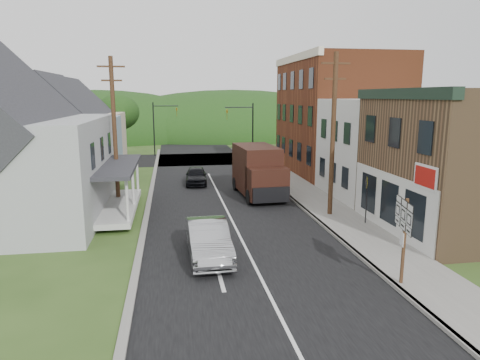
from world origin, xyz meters
name	(u,v)px	position (x,y,z in m)	size (l,w,h in m)	color
ground	(242,242)	(0.00, 0.00, 0.00)	(120.00, 120.00, 0.00)	#2D4719
road	(219,194)	(0.00, 10.00, 0.00)	(9.00, 90.00, 0.02)	black
cross_road	(201,159)	(0.00, 27.00, 0.00)	(60.00, 9.00, 0.02)	black
sidewalk_right	(309,197)	(5.90, 8.00, 0.07)	(2.80, 55.00, 0.15)	slate
curb_right	(290,197)	(4.55, 8.00, 0.07)	(0.20, 55.00, 0.15)	slate
curb_left	(149,203)	(-4.65, 8.00, 0.06)	(0.30, 55.00, 0.12)	slate
storefront_tan	(468,162)	(11.30, 0.00, 3.50)	(8.00, 8.00, 7.00)	brown
storefront_white	(391,149)	(11.30, 7.50, 3.25)	(8.00, 7.00, 6.50)	silver
storefront_red	(338,116)	(11.30, 17.00, 5.00)	(8.00, 12.00, 10.00)	brown
house_gray	(5,142)	(-12.00, 6.00, 4.23)	(10.20, 12.24, 8.35)	#AAADB0
house_blue	(71,134)	(-11.00, 17.00, 3.69)	(7.14, 8.16, 7.28)	#8099AE
house_cream	(86,127)	(-11.50, 26.00, 3.69)	(7.14, 8.16, 7.28)	beige
utility_pole_right	(333,134)	(5.60, 3.50, 4.66)	(1.60, 0.26, 9.00)	#472D19
utility_pole_left	(115,130)	(-6.50, 8.00, 4.66)	(1.60, 0.26, 9.00)	#472D19
traffic_signal_right	(246,126)	(4.30, 23.50, 3.76)	(2.87, 0.20, 6.00)	black
traffic_signal_left	(160,123)	(-4.30, 30.50, 3.76)	(2.87, 0.20, 6.00)	black
tree_left_d	(118,112)	(-9.00, 32.00, 4.88)	(4.80, 4.80, 6.94)	#382616
forested_ridge	(189,136)	(0.00, 55.00, 0.00)	(90.00, 30.00, 16.00)	#113510
silver_sedan	(208,240)	(-1.75, -1.73, 0.77)	(1.64, 4.70, 1.55)	#A6A7AB
dark_sedan	(196,176)	(-1.31, 13.67, 0.67)	(1.57, 3.91, 1.33)	black
delivery_van	(258,171)	(2.59, 8.97, 1.71)	(2.79, 6.17, 3.38)	black
route_sign_cluster	(404,229)	(4.76, -5.60, 2.15)	(0.45, 1.74, 3.09)	#472D19
warning_sign	(366,193)	(6.78, 1.50, 1.76)	(0.24, 0.66, 2.51)	black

